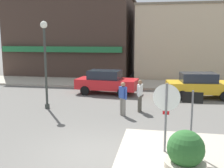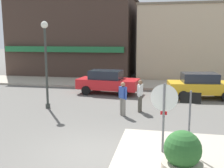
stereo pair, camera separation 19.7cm
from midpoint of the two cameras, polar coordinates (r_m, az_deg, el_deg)
name	(u,v)px [view 2 (the right image)]	position (r m, az deg, el deg)	size (l,w,h in m)	color
ground_plane	(92,155)	(8.58, -3.77, -15.10)	(160.00, 160.00, 0.00)	#5B5954
kerb_far	(136,84)	(20.90, 5.42, 0.00)	(80.00, 4.00, 0.15)	#A89E8C
stop_sign	(164,109)	(8.11, 11.90, -5.36)	(0.82, 0.09, 2.30)	slate
one_way_sign	(190,116)	(8.27, 17.21, -6.62)	(0.60, 0.07, 2.10)	slate
planter	(182,155)	(7.48, 15.82, -14.62)	(1.10, 1.10, 1.23)	#ADA38E
lamp_post	(46,52)	(13.86, -13.86, 6.81)	(0.36, 0.36, 4.54)	#333833
parked_car_nearest	(108,82)	(17.41, -0.65, 0.52)	(4.15, 2.17, 1.56)	red
parked_car_second	(201,85)	(16.98, 19.12, -0.25)	(4.17, 2.23, 1.56)	gold
pedestrian_crossing_near	(140,95)	(13.10, 6.56, -2.36)	(0.27, 0.56, 1.61)	#4C473D
pedestrian_crossing_far	(123,98)	(12.42, 2.82, -2.98)	(0.46, 0.44, 1.61)	gray
building_corner_shop	(79,37)	(28.64, -6.92, 10.20)	(12.10, 9.98, 7.71)	#3D2D26
building_storefront_left_near	(185,42)	(26.41, 15.74, 8.79)	(8.70, 7.07, 6.64)	tan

